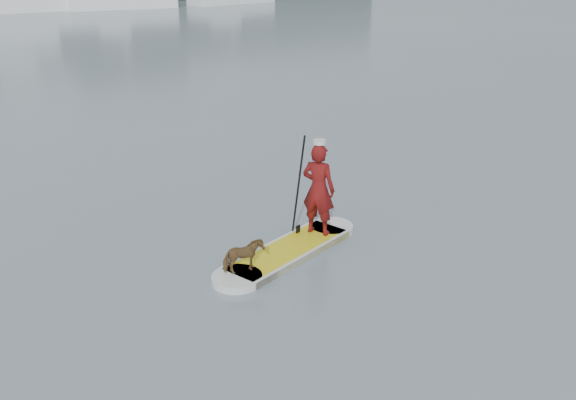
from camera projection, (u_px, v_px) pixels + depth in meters
ground at (217, 291)px, 9.76m from camera, size 140.00×140.00×0.00m
paddleboard at (288, 251)px, 10.88m from camera, size 3.19×1.55×0.12m
paddler at (318, 189)px, 11.15m from camera, size 0.64×0.72×1.65m
white_cap at (319, 142)px, 10.83m from camera, size 0.22×0.22×0.07m
dog at (243, 256)px, 9.98m from camera, size 0.66×0.35×0.54m
paddle at (298, 197)px, 11.20m from camera, size 0.12×0.29×2.00m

